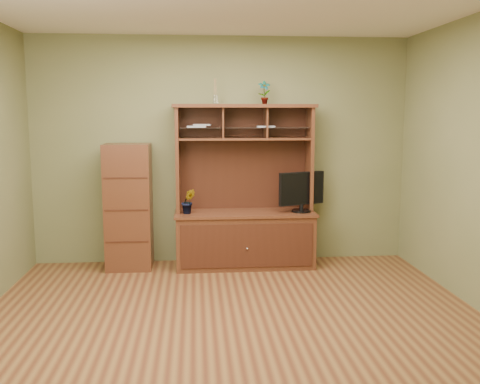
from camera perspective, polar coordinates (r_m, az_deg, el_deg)
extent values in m
cube|color=#562C18|center=(4.80, -0.66, -13.67)|extent=(4.50, 4.00, 0.02)
cube|color=#63683D|center=(6.47, -1.98, 4.44)|extent=(4.50, 0.02, 2.70)
cube|color=#63683D|center=(2.49, 2.66, -1.80)|extent=(4.50, 0.02, 2.70)
cube|color=#472114|center=(6.35, 0.52, -5.14)|extent=(1.60, 0.55, 0.62)
cube|color=black|center=(6.08, 0.77, -5.76)|extent=(1.50, 0.01, 0.50)
sphere|color=silver|center=(6.07, 0.78, -6.07)|extent=(0.02, 0.02, 0.02)
cube|color=#472114|center=(6.28, 0.52, -2.26)|extent=(1.64, 0.59, 0.03)
cube|color=#472114|center=(6.27, -6.69, 3.57)|extent=(0.04, 0.35, 1.25)
cube|color=#472114|center=(6.41, 7.42, 3.66)|extent=(0.04, 0.35, 1.25)
cube|color=black|center=(6.46, 0.31, 3.76)|extent=(1.52, 0.02, 1.25)
cube|color=#472114|center=(6.27, 0.45, 9.16)|extent=(1.66, 0.40, 0.04)
cube|color=#472114|center=(6.28, 0.45, 5.69)|extent=(1.52, 0.32, 0.02)
cube|color=#472114|center=(6.25, -1.88, 7.39)|extent=(0.02, 0.31, 0.35)
cube|color=#472114|center=(6.30, 2.76, 7.39)|extent=(0.02, 0.31, 0.35)
cube|color=silver|center=(6.26, 0.46, 6.88)|extent=(1.50, 0.27, 0.01)
cylinder|color=black|center=(6.31, 6.55, -2.02)|extent=(0.23, 0.23, 0.02)
cylinder|color=black|center=(6.30, 6.56, -1.59)|extent=(0.05, 0.05, 0.07)
cube|color=black|center=(6.27, 6.59, 0.38)|extent=(0.57, 0.26, 0.39)
imported|color=#38591E|center=(6.17, -5.54, -1.00)|extent=(0.17, 0.14, 0.29)
imported|color=#306724|center=(6.30, 2.61, 10.57)|extent=(0.14, 0.10, 0.27)
cylinder|color=silver|center=(6.25, -2.65, 9.82)|extent=(0.06, 0.06, 0.10)
cylinder|color=#9B7A4D|center=(6.26, -2.66, 11.16)|extent=(0.04, 0.04, 0.19)
cube|color=#A5A5AA|center=(6.25, -4.68, 6.97)|extent=(0.22, 0.16, 0.02)
cube|color=#A5A5AA|center=(6.25, -4.04, 7.16)|extent=(0.22, 0.18, 0.02)
cube|color=#A5A5AA|center=(6.30, 2.77, 6.99)|extent=(0.21, 0.17, 0.02)
cube|color=#472114|center=(6.33, -11.78, -1.52)|extent=(0.52, 0.47, 1.45)
cube|color=black|center=(6.17, -11.94, -5.22)|extent=(0.48, 0.01, 0.02)
cube|color=black|center=(6.09, -12.04, -1.90)|extent=(0.48, 0.01, 0.01)
cube|color=black|center=(6.04, -12.15, 1.49)|extent=(0.48, 0.01, 0.02)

